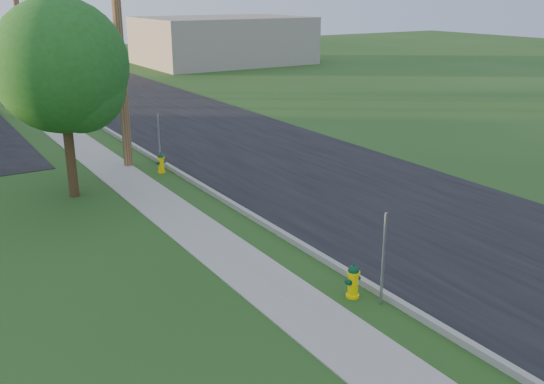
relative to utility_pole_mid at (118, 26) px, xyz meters
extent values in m
cube|color=black|center=(5.10, -7.00, -4.94)|extent=(8.00, 120.00, 0.02)
cube|color=gray|center=(1.10, -7.00, -4.88)|extent=(0.15, 120.00, 0.15)
cube|color=#9B988D|center=(-0.65, -7.00, -4.94)|extent=(1.50, 120.00, 0.03)
cylinder|color=brown|center=(0.00, 0.00, -0.05)|extent=(0.32, 0.32, 9.80)
cylinder|color=brown|center=(0.00, 18.00, -0.20)|extent=(0.49, 0.32, 9.50)
cube|color=gray|center=(0.85, -12.80, -3.95)|extent=(0.05, 0.04, 2.00)
cube|color=gray|center=(0.85, -1.00, -3.95)|extent=(0.05, 0.04, 2.00)
cube|color=gray|center=(0.85, 11.20, -3.95)|extent=(0.05, 0.04, 2.00)
cube|color=gray|center=(18.60, 28.00, -2.95)|extent=(14.00, 10.00, 4.00)
cylinder|color=#322113|center=(-2.62, -2.46, -3.41)|extent=(0.30, 0.30, 3.10)
sphere|color=#1E5417|center=(-2.62, -2.46, -0.93)|extent=(3.96, 3.96, 3.96)
sphere|color=#1E5417|center=(-2.22, -2.76, -1.55)|extent=(2.73, 2.73, 2.73)
cylinder|color=#FFDF00|center=(0.56, -12.25, -4.92)|extent=(0.28, 0.28, 0.06)
cylinder|color=#FFDF00|center=(0.56, -12.25, -4.65)|extent=(0.22, 0.22, 0.61)
cylinder|color=#FFDF00|center=(0.56, -12.25, -4.39)|extent=(0.28, 0.28, 0.04)
sphere|color=#063A1F|center=(0.56, -12.25, -4.35)|extent=(0.23, 0.23, 0.23)
cylinder|color=#063A1F|center=(0.56, -12.25, -4.23)|extent=(0.05, 0.05, 0.06)
cylinder|color=#063A1F|center=(0.58, -12.39, -4.57)|extent=(0.13, 0.14, 0.11)
cylinder|color=#063A1F|center=(0.42, -12.27, -4.57)|extent=(0.11, 0.10, 0.09)
cylinder|color=#063A1F|center=(0.70, -12.23, -4.57)|extent=(0.11, 0.10, 0.09)
cylinder|color=yellow|center=(0.67, -1.50, -4.92)|extent=(0.28, 0.28, 0.06)
cylinder|color=yellow|center=(0.67, -1.50, -4.66)|extent=(0.22, 0.22, 0.59)
cylinder|color=yellow|center=(0.67, -1.50, -4.40)|extent=(0.28, 0.28, 0.04)
sphere|color=#0E3823|center=(0.67, -1.50, -4.36)|extent=(0.23, 0.23, 0.23)
cylinder|color=#0E3823|center=(0.67, -1.50, -4.24)|extent=(0.05, 0.05, 0.06)
cylinder|color=#0E3823|center=(0.70, -1.63, -4.58)|extent=(0.13, 0.14, 0.11)
cylinder|color=#0E3823|center=(0.54, -1.52, -4.58)|extent=(0.11, 0.10, 0.09)
cylinder|color=#0E3823|center=(0.81, -1.47, -4.58)|extent=(0.11, 0.10, 0.09)
cylinder|color=gold|center=(0.65, 9.44, -4.92)|extent=(0.28, 0.28, 0.06)
cylinder|color=gold|center=(0.65, 9.44, -4.66)|extent=(0.22, 0.22, 0.59)
cylinder|color=gold|center=(0.65, 9.44, -4.40)|extent=(0.28, 0.28, 0.04)
sphere|color=#0C3515|center=(0.65, 9.44, -4.36)|extent=(0.23, 0.23, 0.23)
cylinder|color=#0C3515|center=(0.65, 9.44, -4.25)|extent=(0.05, 0.05, 0.06)
cylinder|color=#0C3515|center=(0.64, 9.31, -4.58)|extent=(0.12, 0.13, 0.11)
cylinder|color=#0C3515|center=(0.51, 9.45, -4.58)|extent=(0.10, 0.10, 0.09)
cylinder|color=#0C3515|center=(0.79, 9.43, -4.58)|extent=(0.10, 0.10, 0.09)
camera|label=1|loc=(-6.89, -20.99, 1.13)|focal=40.00mm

